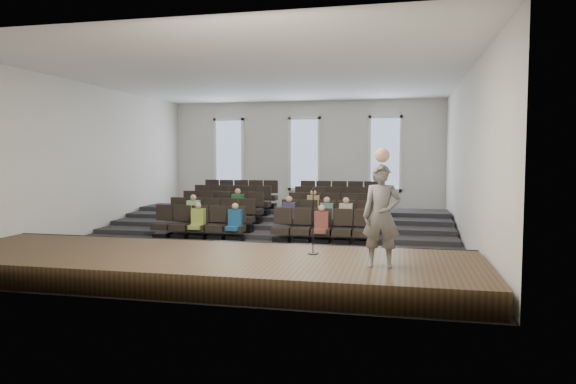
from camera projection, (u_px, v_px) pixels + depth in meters
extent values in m
plane|color=black|center=(263.00, 240.00, 16.01)|extent=(14.00, 14.00, 0.00)
cube|color=white|center=(263.00, 77.00, 15.65)|extent=(12.00, 14.00, 0.02)
cube|color=silver|center=(305.00, 158.00, 22.67)|extent=(12.00, 0.04, 5.00)
cube|color=silver|center=(158.00, 163.00, 8.99)|extent=(12.00, 0.04, 5.00)
cube|color=silver|center=(89.00, 159.00, 17.13)|extent=(0.04, 14.00, 5.00)
cube|color=silver|center=(468.00, 160.00, 14.54)|extent=(0.04, 14.00, 5.00)
cube|color=#46331E|center=(201.00, 266.00, 11.03)|extent=(11.80, 3.60, 0.50)
cube|color=black|center=(228.00, 251.00, 12.75)|extent=(11.80, 0.06, 0.52)
cube|color=black|center=(280.00, 227.00, 18.27)|extent=(11.80, 4.80, 0.15)
cube|color=black|center=(284.00, 223.00, 18.78)|extent=(11.80, 3.75, 0.30)
cube|color=black|center=(287.00, 219.00, 19.28)|extent=(11.80, 2.70, 0.45)
cube|color=black|center=(290.00, 216.00, 19.79)|extent=(11.80, 1.65, 0.60)
cube|color=black|center=(162.00, 236.00, 16.09)|extent=(0.47, 0.43, 0.20)
cube|color=black|center=(162.00, 226.00, 16.07)|extent=(0.55, 0.50, 0.19)
cube|color=black|center=(165.00, 213.00, 16.24)|extent=(0.55, 0.08, 0.50)
cube|color=black|center=(180.00, 237.00, 15.96)|extent=(0.47, 0.43, 0.20)
cube|color=black|center=(180.00, 227.00, 15.94)|extent=(0.55, 0.50, 0.19)
cube|color=black|center=(182.00, 213.00, 16.12)|extent=(0.55, 0.08, 0.50)
cube|color=black|center=(198.00, 237.00, 15.83)|extent=(0.47, 0.43, 0.20)
cube|color=black|center=(198.00, 227.00, 15.81)|extent=(0.55, 0.50, 0.19)
cube|color=black|center=(200.00, 213.00, 15.99)|extent=(0.55, 0.08, 0.50)
cube|color=black|center=(216.00, 238.00, 15.70)|extent=(0.47, 0.43, 0.20)
cube|color=black|center=(216.00, 228.00, 15.68)|extent=(0.55, 0.50, 0.19)
cube|color=black|center=(219.00, 214.00, 15.86)|extent=(0.55, 0.08, 0.50)
cube|color=black|center=(235.00, 239.00, 15.58)|extent=(0.47, 0.43, 0.20)
cube|color=black|center=(235.00, 229.00, 15.55)|extent=(0.55, 0.50, 0.19)
cube|color=black|center=(237.00, 214.00, 15.73)|extent=(0.55, 0.08, 0.50)
cube|color=black|center=(281.00, 240.00, 15.26)|extent=(0.47, 0.43, 0.20)
cube|color=black|center=(281.00, 230.00, 15.24)|extent=(0.55, 0.50, 0.19)
cube|color=black|center=(283.00, 216.00, 15.42)|extent=(0.55, 0.08, 0.50)
cube|color=black|center=(301.00, 241.00, 15.14)|extent=(0.47, 0.43, 0.20)
cube|color=black|center=(301.00, 231.00, 15.11)|extent=(0.55, 0.50, 0.19)
cube|color=black|center=(303.00, 216.00, 15.29)|extent=(0.55, 0.08, 0.50)
cube|color=black|center=(321.00, 242.00, 15.01)|extent=(0.47, 0.43, 0.20)
cube|color=black|center=(321.00, 231.00, 14.98)|extent=(0.55, 0.50, 0.19)
cube|color=black|center=(323.00, 217.00, 15.16)|extent=(0.55, 0.08, 0.50)
cube|color=black|center=(342.00, 243.00, 14.88)|extent=(0.47, 0.43, 0.20)
cube|color=black|center=(342.00, 232.00, 14.86)|extent=(0.55, 0.50, 0.19)
cube|color=black|center=(343.00, 217.00, 15.03)|extent=(0.55, 0.08, 0.50)
cube|color=black|center=(363.00, 243.00, 14.75)|extent=(0.47, 0.43, 0.20)
cube|color=black|center=(363.00, 233.00, 14.73)|extent=(0.55, 0.50, 0.19)
cube|color=black|center=(363.00, 218.00, 14.90)|extent=(0.55, 0.08, 0.50)
cube|color=black|center=(176.00, 227.00, 17.10)|extent=(0.47, 0.43, 0.20)
cube|color=black|center=(176.00, 218.00, 17.08)|extent=(0.55, 0.50, 0.19)
cube|color=black|center=(179.00, 205.00, 17.26)|extent=(0.55, 0.08, 0.50)
cube|color=black|center=(193.00, 227.00, 16.97)|extent=(0.47, 0.43, 0.20)
cube|color=black|center=(193.00, 218.00, 16.95)|extent=(0.55, 0.50, 0.19)
cube|color=black|center=(195.00, 205.00, 17.13)|extent=(0.55, 0.08, 0.50)
cube|color=black|center=(210.00, 228.00, 16.85)|extent=(0.47, 0.43, 0.20)
cube|color=black|center=(210.00, 219.00, 16.82)|extent=(0.55, 0.50, 0.19)
cube|color=black|center=(212.00, 205.00, 17.00)|extent=(0.55, 0.08, 0.50)
cube|color=black|center=(228.00, 228.00, 16.72)|extent=(0.47, 0.43, 0.20)
cube|color=black|center=(228.00, 219.00, 16.69)|extent=(0.55, 0.50, 0.19)
cube|color=black|center=(230.00, 206.00, 16.87)|extent=(0.55, 0.08, 0.50)
cube|color=black|center=(245.00, 229.00, 16.59)|extent=(0.47, 0.43, 0.20)
cube|color=black|center=(245.00, 219.00, 16.57)|extent=(0.55, 0.50, 0.19)
cube|color=black|center=(247.00, 206.00, 16.74)|extent=(0.55, 0.08, 0.50)
cube|color=black|center=(289.00, 230.00, 16.28)|extent=(0.47, 0.43, 0.20)
cube|color=black|center=(289.00, 221.00, 16.25)|extent=(0.55, 0.50, 0.19)
cube|color=black|center=(290.00, 207.00, 16.43)|extent=(0.55, 0.08, 0.50)
cube|color=black|center=(308.00, 231.00, 16.15)|extent=(0.47, 0.43, 0.20)
cube|color=black|center=(308.00, 221.00, 16.13)|extent=(0.55, 0.50, 0.19)
cube|color=black|center=(309.00, 208.00, 16.30)|extent=(0.55, 0.08, 0.50)
cube|color=black|center=(326.00, 232.00, 16.02)|extent=(0.47, 0.43, 0.20)
cube|color=black|center=(327.00, 222.00, 16.00)|extent=(0.55, 0.50, 0.19)
cube|color=black|center=(328.00, 208.00, 16.17)|extent=(0.55, 0.08, 0.50)
cube|color=black|center=(346.00, 232.00, 15.89)|extent=(0.47, 0.43, 0.20)
cube|color=black|center=(346.00, 222.00, 15.87)|extent=(0.55, 0.50, 0.19)
cube|color=black|center=(347.00, 208.00, 16.04)|extent=(0.55, 0.08, 0.50)
cube|color=black|center=(365.00, 233.00, 15.76)|extent=(0.47, 0.43, 0.20)
cube|color=black|center=(365.00, 223.00, 15.74)|extent=(0.55, 0.50, 0.19)
cube|color=black|center=(366.00, 209.00, 15.91)|extent=(0.55, 0.08, 0.50)
cube|color=black|center=(189.00, 219.00, 18.12)|extent=(0.47, 0.42, 0.20)
cube|color=black|center=(189.00, 210.00, 18.09)|extent=(0.55, 0.50, 0.19)
cube|color=black|center=(191.00, 198.00, 18.27)|extent=(0.55, 0.08, 0.50)
cube|color=black|center=(205.00, 219.00, 17.99)|extent=(0.47, 0.42, 0.20)
cube|color=black|center=(205.00, 210.00, 17.96)|extent=(0.55, 0.50, 0.19)
cube|color=black|center=(207.00, 198.00, 18.14)|extent=(0.55, 0.08, 0.50)
cube|color=black|center=(221.00, 219.00, 17.86)|extent=(0.47, 0.42, 0.20)
cube|color=black|center=(221.00, 211.00, 17.84)|extent=(0.55, 0.50, 0.19)
cube|color=black|center=(223.00, 198.00, 18.01)|extent=(0.55, 0.08, 0.50)
cube|color=black|center=(238.00, 220.00, 17.73)|extent=(0.47, 0.42, 0.20)
cube|color=black|center=(238.00, 211.00, 17.71)|extent=(0.55, 0.50, 0.19)
cube|color=black|center=(239.00, 199.00, 17.88)|extent=(0.55, 0.08, 0.50)
cube|color=black|center=(254.00, 220.00, 17.60)|extent=(0.47, 0.42, 0.20)
cube|color=black|center=(254.00, 211.00, 17.58)|extent=(0.55, 0.50, 0.19)
cube|color=black|center=(256.00, 199.00, 17.75)|extent=(0.55, 0.08, 0.50)
cube|color=black|center=(296.00, 222.00, 17.29)|extent=(0.47, 0.42, 0.20)
cube|color=black|center=(296.00, 212.00, 17.27)|extent=(0.55, 0.50, 0.19)
cube|color=black|center=(297.00, 200.00, 17.44)|extent=(0.55, 0.08, 0.50)
cube|color=black|center=(313.00, 222.00, 17.16)|extent=(0.47, 0.42, 0.20)
cube|color=black|center=(313.00, 213.00, 17.14)|extent=(0.55, 0.50, 0.19)
cube|color=black|center=(314.00, 200.00, 17.31)|extent=(0.55, 0.08, 0.50)
cube|color=black|center=(331.00, 223.00, 17.03)|extent=(0.47, 0.42, 0.20)
cube|color=black|center=(331.00, 213.00, 17.01)|extent=(0.55, 0.50, 0.19)
cube|color=black|center=(332.00, 200.00, 17.18)|extent=(0.55, 0.08, 0.50)
cube|color=black|center=(349.00, 223.00, 16.90)|extent=(0.47, 0.42, 0.20)
cube|color=black|center=(349.00, 214.00, 16.88)|extent=(0.55, 0.50, 0.19)
cube|color=black|center=(350.00, 201.00, 17.05)|extent=(0.55, 0.08, 0.50)
cube|color=black|center=(367.00, 224.00, 16.77)|extent=(0.47, 0.42, 0.20)
cube|color=black|center=(368.00, 214.00, 16.75)|extent=(0.55, 0.50, 0.19)
cube|color=black|center=(368.00, 201.00, 16.93)|extent=(0.55, 0.08, 0.50)
cube|color=black|center=(200.00, 211.00, 19.13)|extent=(0.47, 0.42, 0.20)
cube|color=black|center=(200.00, 203.00, 19.10)|extent=(0.55, 0.50, 0.19)
cube|color=black|center=(202.00, 192.00, 19.28)|extent=(0.55, 0.08, 0.50)
cube|color=black|center=(216.00, 212.00, 19.00)|extent=(0.47, 0.42, 0.20)
cube|color=black|center=(215.00, 203.00, 18.98)|extent=(0.55, 0.50, 0.19)
cube|color=black|center=(217.00, 192.00, 19.15)|extent=(0.55, 0.08, 0.50)
cube|color=black|center=(231.00, 212.00, 18.87)|extent=(0.47, 0.42, 0.20)
cube|color=black|center=(231.00, 204.00, 18.85)|extent=(0.55, 0.50, 0.19)
cube|color=black|center=(233.00, 192.00, 19.02)|extent=(0.55, 0.08, 0.50)
cube|color=black|center=(247.00, 212.00, 18.74)|extent=(0.47, 0.42, 0.20)
cube|color=black|center=(246.00, 204.00, 18.72)|extent=(0.55, 0.50, 0.19)
cube|color=black|center=(248.00, 192.00, 18.89)|extent=(0.55, 0.08, 0.50)
cube|color=black|center=(262.00, 213.00, 18.61)|extent=(0.47, 0.42, 0.20)
cube|color=black|center=(262.00, 204.00, 18.59)|extent=(0.55, 0.50, 0.19)
cube|color=black|center=(264.00, 193.00, 18.76)|extent=(0.55, 0.08, 0.50)
cube|color=black|center=(302.00, 214.00, 18.30)|extent=(0.47, 0.42, 0.20)
cube|color=black|center=(302.00, 205.00, 18.28)|extent=(0.55, 0.50, 0.19)
cube|color=black|center=(303.00, 193.00, 18.45)|extent=(0.55, 0.08, 0.50)
cube|color=black|center=(318.00, 214.00, 18.17)|extent=(0.47, 0.42, 0.20)
cube|color=black|center=(318.00, 205.00, 18.15)|extent=(0.55, 0.50, 0.19)
cube|color=black|center=(319.00, 193.00, 18.32)|extent=(0.55, 0.08, 0.50)
cube|color=black|center=(335.00, 215.00, 18.04)|extent=(0.47, 0.42, 0.20)
cube|color=black|center=(335.00, 206.00, 18.02)|extent=(0.55, 0.50, 0.19)
cube|color=black|center=(336.00, 194.00, 18.20)|extent=(0.55, 0.08, 0.50)
cube|color=black|center=(352.00, 215.00, 17.91)|extent=(0.47, 0.42, 0.20)
cube|color=black|center=(352.00, 206.00, 17.89)|extent=(0.55, 0.50, 0.19)
cube|color=black|center=(353.00, 194.00, 18.07)|extent=(0.55, 0.08, 0.50)
cube|color=black|center=(369.00, 215.00, 17.78)|extent=(0.47, 0.42, 0.20)
cube|color=black|center=(370.00, 206.00, 17.76)|extent=(0.55, 0.50, 0.19)
cube|color=black|center=(370.00, 194.00, 17.94)|extent=(0.55, 0.08, 0.50)
cube|color=black|center=(210.00, 205.00, 20.14)|extent=(0.47, 0.42, 0.20)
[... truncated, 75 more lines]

